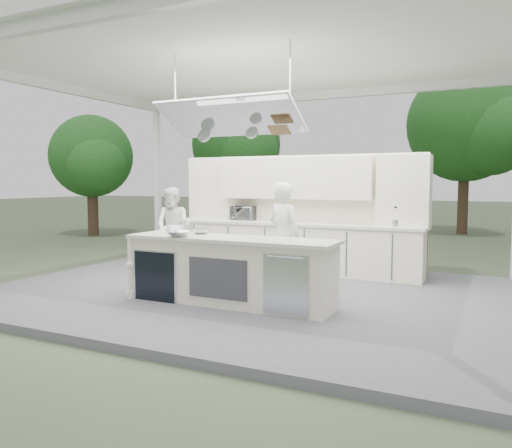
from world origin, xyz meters
The scene contains 12 objects.
ground centered at (0.00, 0.00, 0.00)m, with size 90.00×90.00×0.00m, color #485339.
stage_deck centered at (0.00, 0.00, 0.06)m, with size 8.00×6.00×0.12m, color #57575B.
tent centered at (0.00, -0.01, 3.71)m, with size 8.20×6.20×3.86m.
demo_island centered at (0.18, -0.91, 0.60)m, with size 3.10×0.79×0.95m.
back_counter centered at (0.00, 1.90, 0.60)m, with size 5.08×0.72×0.95m.
back_wall_unit centered at (0.44, 2.11, 1.57)m, with size 5.05×0.48×2.25m.
tree_cluster centered at (-0.16, 9.77, 3.29)m, with size 19.55×9.40×5.85m.
head_chef centered at (0.56, 0.23, 0.99)m, with size 0.63×0.41×1.73m, color white.
sous_chef centered at (-2.41, 1.44, 0.93)m, with size 0.79×0.61×1.62m, color white.
toaster_oven centered at (-1.11, 2.08, 1.21)m, with size 0.51×0.35×0.28m, color #B5B8BC.
bowl_large centered at (-0.49, -1.15, 1.11)m, with size 0.33×0.33×0.08m, color silver.
bowl_small centered at (-0.42, -0.68, 1.11)m, with size 0.25×0.25×0.08m, color silver.
Camera 1 is at (3.58, -7.04, 1.85)m, focal length 35.00 mm.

